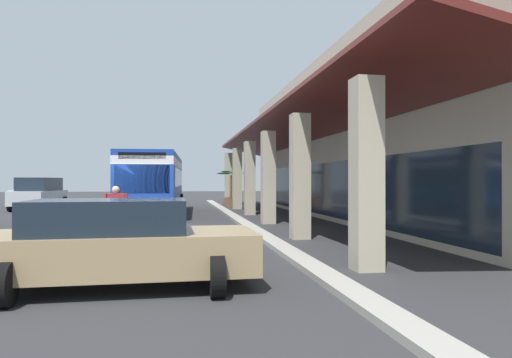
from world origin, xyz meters
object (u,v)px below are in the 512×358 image
(parked_suv_white, at_px, (34,192))
(pedestrian, at_px, (116,211))
(transit_bus, at_px, (154,179))
(parked_sedan_tan, at_px, (118,243))
(potted_palm, at_px, (231,198))
(parked_suv_silver, at_px, (39,193))

(parked_suv_white, bearing_deg, pedestrian, 21.53)
(transit_bus, relative_size, parked_sedan_tan, 2.55)
(transit_bus, xyz_separation_m, pedestrian, (11.24, -0.55, -0.94))
(pedestrian, bearing_deg, parked_suv_white, -158.47)
(pedestrian, height_order, potted_palm, potted_palm)
(transit_bus, xyz_separation_m, parked_suv_white, (-9.41, -8.70, -0.84))
(parked_sedan_tan, relative_size, potted_palm, 1.78)
(parked_suv_white, relative_size, potted_palm, 1.93)
(pedestrian, bearing_deg, transit_bus, 177.19)
(potted_palm, bearing_deg, transit_bus, -36.98)
(transit_bus, relative_size, parked_suv_silver, 2.29)
(potted_palm, bearing_deg, parked_sedan_tan, -10.84)
(pedestrian, bearing_deg, parked_sedan_tan, 7.62)
(parked_suv_white, xyz_separation_m, potted_palm, (3.02, 13.51, -0.41))
(parked_sedan_tan, distance_m, parked_suv_silver, 23.58)
(parked_sedan_tan, relative_size, pedestrian, 2.72)
(parked_suv_white, distance_m, potted_palm, 13.85)
(parked_suv_silver, relative_size, potted_palm, 1.98)
(pedestrian, xyz_separation_m, potted_palm, (-17.63, 5.36, -0.31))
(parked_suv_white, xyz_separation_m, pedestrian, (20.65, 8.15, -0.11))
(parked_suv_silver, xyz_separation_m, pedestrian, (16.28, 6.60, -0.11))
(pedestrian, bearing_deg, potted_palm, 163.09)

